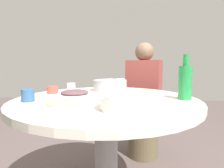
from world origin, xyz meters
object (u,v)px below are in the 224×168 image
at_px(diner_left, 144,86).
at_px(stool_for_diner_left, 143,136).
at_px(dish_noodles, 64,104).
at_px(tea_cup_near, 28,95).
at_px(round_dining_table, 106,125).
at_px(rice_bowl, 110,85).
at_px(tea_cup_far, 71,87).
at_px(green_bottle, 185,81).
at_px(tea_cup_side, 53,90).
at_px(soup_bowl, 132,102).
at_px(dish_eggplant, 75,94).
at_px(dish_shrimp, 145,93).

bearing_deg(diner_left, stool_for_diner_left, 0.00).
distance_m(dish_noodles, tea_cup_near, 0.27).
height_order(round_dining_table, diner_left, diner_left).
relative_size(rice_bowl, tea_cup_far, 4.09).
distance_m(green_bottle, tea_cup_side, 0.89).
bearing_deg(tea_cup_far, round_dining_table, -40.46).
xyz_separation_m(soup_bowl, tea_cup_far, (-0.45, 0.54, -0.00)).
relative_size(dish_noodles, tea_cup_side, 2.71).
relative_size(tea_cup_far, stool_for_diner_left, 0.15).
xyz_separation_m(green_bottle, stool_for_diner_left, (-0.17, 0.80, -0.66)).
bearing_deg(tea_cup_near, stool_for_diner_left, 51.90).
bearing_deg(dish_noodles, tea_cup_side, 118.95).
height_order(round_dining_table, tea_cup_far, tea_cup_far).
distance_m(soup_bowl, dish_noodles, 0.33).
relative_size(round_dining_table, dish_noodles, 5.38).
bearing_deg(soup_bowl, dish_eggplant, 138.96).
bearing_deg(dish_shrimp, dish_eggplant, -172.04).
bearing_deg(rice_bowl, tea_cup_near, -131.14).
xyz_separation_m(soup_bowl, dish_noodles, (-0.33, 0.03, -0.02)).
xyz_separation_m(dish_shrimp, diner_left, (0.06, 0.70, -0.03)).
height_order(rice_bowl, dish_shrimp, rice_bowl).
distance_m(tea_cup_near, diner_left, 1.19).
bearing_deg(green_bottle, dish_eggplant, 177.08).
height_order(dish_shrimp, diner_left, diner_left).
height_order(dish_shrimp, dish_eggplant, dish_eggplant).
xyz_separation_m(round_dining_table, green_bottle, (0.47, -0.01, 0.28)).
relative_size(rice_bowl, dish_shrimp, 1.24).
bearing_deg(dish_shrimp, tea_cup_far, 163.34).
xyz_separation_m(rice_bowl, soup_bowl, (0.16, -0.62, -0.01)).
relative_size(round_dining_table, soup_bowl, 3.93).
relative_size(dish_shrimp, stool_for_diner_left, 0.49).
bearing_deg(round_dining_table, diner_left, 68.88).
relative_size(tea_cup_side, stool_for_diner_left, 0.17).
relative_size(rice_bowl, dish_noodles, 1.28).
bearing_deg(round_dining_table, stool_for_diner_left, 68.88).
bearing_deg(diner_left, green_bottle, -78.10).
bearing_deg(dish_shrimp, stool_for_diner_left, 85.35).
distance_m(rice_bowl, green_bottle, 0.59).
xyz_separation_m(round_dining_table, stool_for_diner_left, (0.31, 0.79, -0.38)).
relative_size(green_bottle, stool_for_diner_left, 0.60).
height_order(rice_bowl, tea_cup_side, rice_bowl).
xyz_separation_m(rice_bowl, dish_shrimp, (0.25, -0.25, -0.03)).
height_order(dish_eggplant, tea_cup_far, tea_cup_far).
xyz_separation_m(tea_cup_far, tea_cup_side, (-0.10, -0.11, -0.01)).
height_order(dish_noodles, tea_cup_near, tea_cup_near).
distance_m(dish_eggplant, diner_left, 0.92).
bearing_deg(tea_cup_far, soup_bowl, -50.05).
height_order(soup_bowl, diner_left, diner_left).
height_order(rice_bowl, tea_cup_far, rice_bowl).
relative_size(dish_eggplant, tea_cup_side, 3.11).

